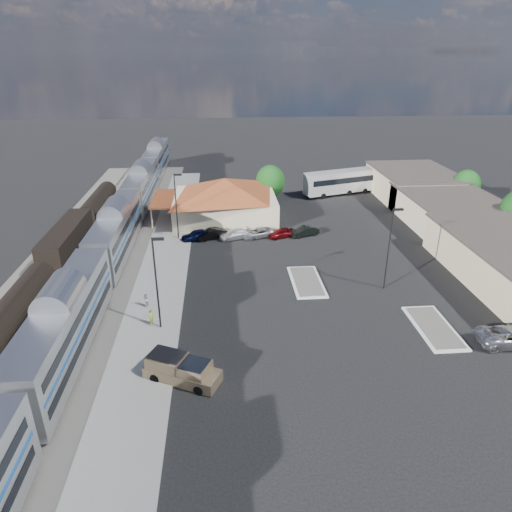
{
  "coord_description": "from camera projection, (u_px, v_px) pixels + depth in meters",
  "views": [
    {
      "loc": [
        -5.15,
        -42.01,
        23.21
      ],
      "look_at": [
        -1.49,
        3.3,
        2.8
      ],
      "focal_mm": 32.0,
      "sensor_mm": 36.0,
      "label": 1
    }
  ],
  "objects": [
    {
      "name": "coach_bus",
      "position": [
        340.0,
        181.0,
        80.15
      ],
      "size": [
        13.31,
        6.63,
        4.19
      ],
      "rotation": [
        0.0,
        0.0,
        1.88
      ],
      "color": "silver",
      "rests_on": "ground"
    },
    {
      "name": "station_depot",
      "position": [
        224.0,
        198.0,
        68.29
      ],
      "size": [
        18.35,
        12.24,
        6.2
      ],
      "color": "beige",
      "rests_on": "ground"
    },
    {
      "name": "parked_car_a",
      "position": [
        197.0,
        235.0,
        61.22
      ],
      "size": [
        4.49,
        3.08,
        1.42
      ],
      "primitive_type": "imported",
      "rotation": [
        0.0,
        0.0,
        -1.2
      ],
      "color": "#0B1138",
      "rests_on": "ground"
    },
    {
      "name": "buildings_east",
      "position": [
        465.0,
        220.0,
        62.2
      ],
      "size": [
        14.4,
        51.4,
        4.8
      ],
      "color": "#C6B28C",
      "rests_on": "ground"
    },
    {
      "name": "suv",
      "position": [
        512.0,
        337.0,
        39.18
      ],
      "size": [
        6.01,
        3.11,
        1.62
      ],
      "primitive_type": "imported",
      "rotation": [
        0.0,
        0.0,
        1.5
      ],
      "color": "#A0A3A8",
      "rests_on": "ground"
    },
    {
      "name": "freight_cars",
      "position": [
        67.0,
        242.0,
        55.66
      ],
      "size": [
        2.8,
        46.0,
        4.0
      ],
      "color": "black",
      "rests_on": "ground"
    },
    {
      "name": "lamp_plat_n",
      "position": [
        177.0,
        201.0,
        59.64
      ],
      "size": [
        1.08,
        0.25,
        9.0
      ],
      "color": "black",
      "rests_on": "ground"
    },
    {
      "name": "parked_car_c",
      "position": [
        235.0,
        234.0,
        61.62
      ],
      "size": [
        4.82,
        3.28,
        1.3
      ],
      "primitive_type": "imported",
      "rotation": [
        0.0,
        0.0,
        -1.21
      ],
      "color": "silver",
      "rests_on": "ground"
    },
    {
      "name": "traffic_island_north",
      "position": [
        434.0,
        327.0,
        41.79
      ],
      "size": [
        3.3,
        7.5,
        0.21
      ],
      "color": "silver",
      "rests_on": "ground"
    },
    {
      "name": "passenger_train",
      "position": [
        117.0,
        233.0,
        55.94
      ],
      "size": [
        3.0,
        104.0,
        5.55
      ],
      "color": "silver",
      "rests_on": "ground"
    },
    {
      "name": "pickup_truck",
      "position": [
        182.0,
        370.0,
        34.84
      ],
      "size": [
        6.21,
        4.45,
        2.03
      ],
      "rotation": [
        0.0,
        0.0,
        1.13
      ],
      "color": "#9F8461",
      "rests_on": "ground"
    },
    {
      "name": "ground",
      "position": [
        273.0,
        292.0,
        48.08
      ],
      "size": [
        280.0,
        280.0,
        0.0
      ],
      "primitive_type": "plane",
      "color": "black",
      "rests_on": "ground"
    },
    {
      "name": "lamp_plat_s",
      "position": [
        157.0,
        277.0,
        39.64
      ],
      "size": [
        1.08,
        0.25,
        9.0
      ],
      "color": "black",
      "rests_on": "ground"
    },
    {
      "name": "person_b",
      "position": [
        146.0,
        300.0,
        44.72
      ],
      "size": [
        0.61,
        0.77,
        1.56
      ],
      "primitive_type": "imported",
      "rotation": [
        0.0,
        0.0,
        -1.6
      ],
      "color": "silver",
      "rests_on": "platform"
    },
    {
      "name": "tree_depot",
      "position": [
        270.0,
        181.0,
        73.93
      ],
      "size": [
        4.71,
        4.71,
        6.63
      ],
      "color": "#382314",
      "rests_on": "ground"
    },
    {
      "name": "platform",
      "position": [
        163.0,
        271.0,
        52.62
      ],
      "size": [
        5.5,
        92.0,
        0.18
      ],
      "primitive_type": "cube",
      "color": "gray",
      "rests_on": "ground"
    },
    {
      "name": "parked_car_f",
      "position": [
        304.0,
        231.0,
        62.59
      ],
      "size": [
        4.32,
        2.79,
        1.34
      ],
      "primitive_type": "imported",
      "rotation": [
        0.0,
        0.0,
        -1.2
      ],
      "color": "black",
      "rests_on": "ground"
    },
    {
      "name": "lamp_lot",
      "position": [
        390.0,
        242.0,
        46.78
      ],
      "size": [
        1.08,
        0.25,
        9.0
      ],
      "color": "black",
      "rests_on": "ground"
    },
    {
      "name": "person_a",
      "position": [
        152.0,
        317.0,
        41.79
      ],
      "size": [
        0.52,
        0.68,
        1.65
      ],
      "primitive_type": "imported",
      "rotation": [
        0.0,
        0.0,
        1.33
      ],
      "color": "#B9DD45",
      "rests_on": "platform"
    },
    {
      "name": "parked_car_b",
      "position": [
        211.0,
        234.0,
        61.64
      ],
      "size": [
        4.46,
        3.08,
        1.39
      ],
      "primitive_type": "imported",
      "rotation": [
        0.0,
        0.0,
        -1.15
      ],
      "color": "black",
      "rests_on": "ground"
    },
    {
      "name": "parked_car_d",
      "position": [
        258.0,
        233.0,
        62.13
      ],
      "size": [
        5.01,
        3.49,
        1.27
      ],
      "primitive_type": "imported",
      "rotation": [
        0.0,
        0.0,
        -1.24
      ],
      "color": "#93949B",
      "rests_on": "ground"
    },
    {
      "name": "railbed",
      "position": [
        88.0,
        266.0,
        53.79
      ],
      "size": [
        16.0,
        100.0,
        0.12
      ],
      "primitive_type": "cube",
      "color": "#4C4944",
      "rests_on": "ground"
    },
    {
      "name": "tree_east_c",
      "position": [
        466.0,
        185.0,
        72.68
      ],
      "size": [
        4.41,
        4.41,
        6.21
      ],
      "color": "#382314",
      "rests_on": "ground"
    },
    {
      "name": "traffic_island_south",
      "position": [
        307.0,
        281.0,
        50.15
      ],
      "size": [
        3.3,
        7.5,
        0.21
      ],
      "color": "silver",
      "rests_on": "ground"
    },
    {
      "name": "parked_car_e",
      "position": [
        282.0,
        233.0,
        62.09
      ],
      "size": [
        4.14,
        2.8,
        1.31
      ],
      "primitive_type": "imported",
      "rotation": [
        0.0,
        0.0,
        -1.21
      ],
      "color": "maroon",
      "rests_on": "ground"
    }
  ]
}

